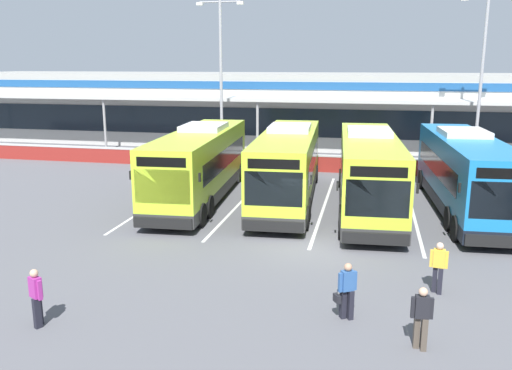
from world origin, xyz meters
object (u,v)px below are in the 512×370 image
coach_bus_leftmost (200,165)px  coach_bus_left_centre (288,167)px  coach_bus_right_centre (465,174)px  coach_bus_centre (368,173)px  pedestrian_in_dark_coat (36,296)px  pedestrian_with_handbag (347,290)px  pedestrian_approaching_bus (438,266)px  lamp_post_west (221,72)px  pedestrian_child (421,316)px  lamp_post_centre (482,72)px

coach_bus_leftmost → coach_bus_left_centre: bearing=6.8°
coach_bus_left_centre → coach_bus_right_centre: bearing=-0.5°
coach_bus_centre → pedestrian_in_dark_coat: bearing=-121.6°
coach_bus_right_centre → coach_bus_centre: bearing=-171.9°
coach_bus_left_centre → pedestrian_in_dark_coat: coach_bus_left_centre is taller
coach_bus_leftmost → coach_bus_left_centre: size_ratio=1.00×
coach_bus_leftmost → pedestrian_with_handbag: 14.27m
coach_bus_centre → pedestrian_approaching_bus: size_ratio=7.58×
pedestrian_approaching_bus → lamp_post_west: 24.13m
coach_bus_leftmost → pedestrian_with_handbag: size_ratio=7.58×
coach_bus_centre → coach_bus_right_centre: bearing=8.1°
coach_bus_left_centre → pedestrian_child: size_ratio=7.58×
coach_bus_right_centre → lamp_post_centre: size_ratio=1.12×
coach_bus_left_centre → pedestrian_in_dark_coat: size_ratio=7.58×
coach_bus_centre → coach_bus_right_centre: size_ratio=1.00×
coach_bus_right_centre → lamp_post_west: bearing=145.6°
pedestrian_in_dark_coat → lamp_post_west: bearing=94.1°
coach_bus_right_centre → lamp_post_centre: (2.30, 10.75, 4.50)m
coach_bus_right_centre → lamp_post_centre: 11.88m
pedestrian_with_handbag → lamp_post_centre: (7.16, 22.99, 5.43)m
coach_bus_right_centre → pedestrian_with_handbag: 13.21m
coach_bus_left_centre → lamp_post_west: size_ratio=1.12×
coach_bus_leftmost → pedestrian_in_dark_coat: size_ratio=7.58×
pedestrian_with_handbag → lamp_post_centre: size_ratio=0.15×
pedestrian_in_dark_coat → lamp_post_centre: lamp_post_centre is taller
coach_bus_left_centre → pedestrian_approaching_bus: size_ratio=7.58×
pedestrian_in_dark_coat → pedestrian_approaching_bus: 11.59m
coach_bus_centre → pedestrian_with_handbag: (-0.44, -11.61, -0.93)m
coach_bus_left_centre → coach_bus_centre: same height
coach_bus_left_centre → pedestrian_in_dark_coat: (-4.48, -14.49, -0.91)m
pedestrian_child → lamp_post_centre: bearing=77.7°
coach_bus_leftmost → pedestrian_approaching_bus: coach_bus_leftmost is taller
coach_bus_left_centre → lamp_post_west: bearing=122.1°
coach_bus_centre → pedestrian_child: (1.43, -12.84, -0.91)m
coach_bus_centre → lamp_post_centre: 13.96m
coach_bus_leftmost → pedestrian_child: coach_bus_leftmost is taller
coach_bus_leftmost → pedestrian_child: bearing=-52.9°
coach_bus_right_centre → pedestrian_approaching_bus: size_ratio=7.58×
pedestrian_with_handbag → coach_bus_centre: bearing=87.8°
pedestrian_with_handbag → lamp_post_west: size_ratio=0.15×
coach_bus_left_centre → pedestrian_approaching_bus: bearing=-58.2°
coach_bus_leftmost → pedestrian_child: size_ratio=7.58×
coach_bus_left_centre → coach_bus_centre: bearing=-10.1°
pedestrian_approaching_bus → coach_bus_centre: bearing=103.4°
coach_bus_left_centre → lamp_post_centre: 15.78m
pedestrian_in_dark_coat → lamp_post_centre: (15.20, 25.16, 5.42)m
coach_bus_left_centre → pedestrian_with_handbag: coach_bus_left_centre is taller
lamp_post_centre → pedestrian_in_dark_coat: bearing=-121.1°
coach_bus_leftmost → lamp_post_centre: lamp_post_centre is taller
pedestrian_child → coach_bus_centre: bearing=96.3°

